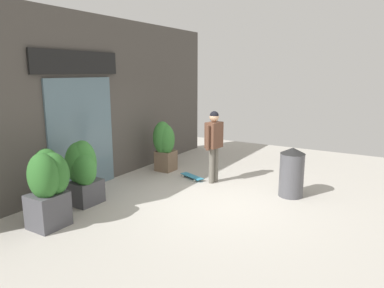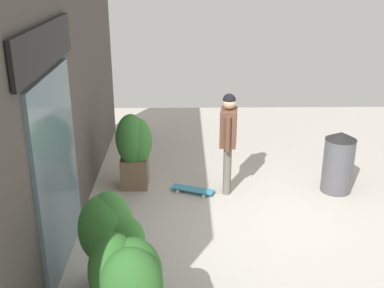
{
  "view_description": "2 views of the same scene",
  "coord_description": "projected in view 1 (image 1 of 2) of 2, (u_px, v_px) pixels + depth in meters",
  "views": [
    {
      "loc": [
        -6.09,
        -3.19,
        2.61
      ],
      "look_at": [
        1.06,
        1.14,
        0.88
      ],
      "focal_mm": 32.68,
      "sensor_mm": 36.0,
      "label": 1
    },
    {
      "loc": [
        -6.3,
        1.26,
        3.73
      ],
      "look_at": [
        1.06,
        1.14,
        0.88
      ],
      "focal_mm": 45.25,
      "sensor_mm": 36.0,
      "label": 2
    }
  ],
  "objects": [
    {
      "name": "planter_box_right",
      "position": [
        165.0,
        142.0,
        9.25
      ],
      "size": [
        0.69,
        0.63,
        1.34
      ],
      "color": "brown",
      "rests_on": "ground_plane"
    },
    {
      "name": "ground_plane",
      "position": [
        212.0,
        200.0,
        7.25
      ],
      "size": [
        12.0,
        12.0,
        0.0
      ],
      "primitive_type": "plane",
      "color": "#B2ADA3"
    },
    {
      "name": "planter_box_mid",
      "position": [
        83.0,
        169.0,
        6.9
      ],
      "size": [
        0.62,
        0.77,
        1.3
      ],
      "color": "#47474C",
      "rests_on": "ground_plane"
    },
    {
      "name": "building_facade",
      "position": [
        103.0,
        101.0,
        8.34
      ],
      "size": [
        8.51,
        0.31,
        3.88
      ],
      "color": "#4C4742",
      "rests_on": "ground_plane"
    },
    {
      "name": "planter_box_left",
      "position": [
        48.0,
        182.0,
        5.89
      ],
      "size": [
        0.7,
        0.73,
        1.34
      ],
      "color": "#47474C",
      "rests_on": "ground_plane"
    },
    {
      "name": "trash_bin",
      "position": [
        292.0,
        172.0,
        7.38
      ],
      "size": [
        0.52,
        0.52,
        1.06
      ],
      "color": "#4C4C51",
      "rests_on": "ground_plane"
    },
    {
      "name": "skateboarder",
      "position": [
        214.0,
        139.0,
        8.22
      ],
      "size": [
        0.58,
        0.31,
        1.72
      ],
      "rotation": [
        0.0,
        0.0,
        1.43
      ],
      "color": "#666056",
      "rests_on": "ground_plane"
    },
    {
      "name": "skateboard",
      "position": [
        192.0,
        176.0,
        8.68
      ],
      "size": [
        0.45,
        0.75,
        0.08
      ],
      "rotation": [
        0.0,
        0.0,
        1.19
      ],
      "color": "teal",
      "rests_on": "ground_plane"
    }
  ]
}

